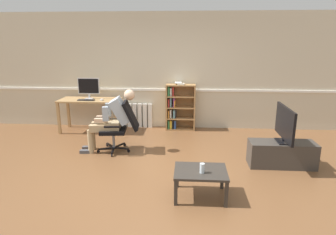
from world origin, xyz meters
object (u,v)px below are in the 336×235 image
object	(u,v)px
drinking_glass	(202,168)
bookshelf	(178,107)
computer_desk	(90,104)
coffee_table	(201,174)
office_chair	(121,125)
person_seated	(112,119)
computer_mouse	(102,100)
keyboard	(86,100)
tv_stand	(282,154)
tv_screen	(285,124)
imac_monitor	(89,87)
radiator	(137,115)

from	to	relation	value
drinking_glass	bookshelf	bearing A→B (deg)	97.65
computer_desk	coffee_table	xyz separation A→B (m)	(2.43, -2.82, -0.32)
office_chair	person_seated	distance (m)	0.21
person_seated	computer_mouse	bearing A→B (deg)	-160.98
keyboard	coffee_table	size ratio (longest dim) A/B	0.53
computer_desk	keyboard	xyz separation A→B (m)	(-0.04, -0.14, 0.11)
computer_mouse	tv_stand	size ratio (longest dim) A/B	0.09
tv_screen	drinking_glass	distance (m)	1.84
bookshelf	tv_stand	bearing A→B (deg)	-47.90
computer_desk	tv_screen	distance (m)	4.20
imac_monitor	person_seated	distance (m)	1.62
bookshelf	person_seated	size ratio (longest dim) A/B	0.95
drinking_glass	coffee_table	bearing A→B (deg)	101.44
computer_desk	office_chair	bearing A→B (deg)	-50.68
radiator	tv_screen	size ratio (longest dim) A/B	0.80
tv_stand	tv_screen	distance (m)	0.52
office_chair	computer_mouse	bearing A→B (deg)	-153.95
imac_monitor	drinking_glass	world-z (taller)	imac_monitor
imac_monitor	computer_mouse	size ratio (longest dim) A/B	5.04
computer_desk	office_chair	distance (m)	1.58
computer_desk	person_seated	bearing A→B (deg)	-56.09
computer_mouse	radiator	bearing A→B (deg)	35.65
bookshelf	radiator	bearing A→B (deg)	174.37
computer_mouse	office_chair	bearing A→B (deg)	-57.85
keyboard	person_seated	world-z (taller)	person_seated
bookshelf	person_seated	bearing A→B (deg)	-127.93
tv_screen	coffee_table	size ratio (longest dim) A/B	1.30
keyboard	drinking_glass	distance (m)	3.72
person_seated	drinking_glass	bearing A→B (deg)	38.15
person_seated	drinking_glass	world-z (taller)	person_seated
person_seated	imac_monitor	bearing A→B (deg)	-152.64
coffee_table	drinking_glass	size ratio (longest dim) A/B	5.36
tv_stand	drinking_glass	distance (m)	1.83
computer_mouse	computer_desk	bearing A→B (deg)	158.65
keyboard	coffee_table	xyz separation A→B (m)	(2.47, -2.68, -0.43)
computer_desk	imac_monitor	world-z (taller)	imac_monitor
tv_stand	keyboard	bearing A→B (deg)	157.85
computer_mouse	imac_monitor	bearing A→B (deg)	150.17
radiator	coffee_table	xyz separation A→B (m)	(1.41, -3.21, 0.04)
computer_mouse	radiator	size ratio (longest dim) A/B	0.14
computer_desk	imac_monitor	bearing A→B (deg)	115.67
radiator	tv_stand	distance (m)	3.51
computer_mouse	drinking_glass	size ratio (longest dim) A/B	0.77
computer_mouse	coffee_table	size ratio (longest dim) A/B	0.14
office_chair	tv_stand	xyz separation A→B (m)	(2.83, -0.50, -0.31)
computer_desk	bookshelf	distance (m)	2.04
computer_desk	tv_screen	xyz separation A→B (m)	(3.83, -1.72, 0.08)
bookshelf	tv_stand	world-z (taller)	bookshelf
office_chair	tv_stand	size ratio (longest dim) A/B	0.90
office_chair	drinking_glass	bearing A→B (deg)	34.75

